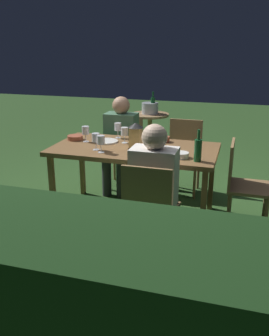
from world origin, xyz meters
name	(u,v)px	position (x,y,z in m)	size (l,w,h in m)	color
ground_plane	(135,214)	(0.00, 0.00, 0.00)	(16.00, 16.00, 0.00)	#2D5123
dining_table	(135,153)	(0.00, 0.00, 0.69)	(1.67, 0.88, 0.74)	brown
chair_head_near	(242,182)	(-1.08, 0.00, 0.49)	(0.40, 0.42, 0.87)	#937047
chair_side_right_a	(150,208)	(-0.37, 0.83, 0.49)	(0.42, 0.40, 0.87)	#937047
person_in_cream	(156,182)	(-0.37, 0.63, 0.64)	(0.38, 0.47, 1.15)	white
chair_side_left_b	(125,148)	(0.37, -0.83, 0.49)	(0.42, 0.40, 0.87)	#937047
person_in_green	(120,140)	(0.37, -0.63, 0.64)	(0.38, 0.47, 1.15)	#4C7A5B
chair_side_left_a	(184,153)	(-0.37, -0.83, 0.49)	(0.42, 0.40, 0.87)	#937047
lantern_centerpiece	(136,134)	(-0.02, 0.04, 0.89)	(0.15, 0.15, 0.27)	black
green_bottle_on_table	(198,150)	(-0.68, 0.29, 0.85)	(0.07, 0.07, 0.29)	#195128
wine_glass_a	(101,141)	(0.26, 0.27, 0.86)	(0.08, 0.08, 0.17)	silver
wine_glass_b	(124,132)	(0.15, -0.13, 0.86)	(0.08, 0.08, 0.17)	silver
wine_glass_c	(118,128)	(0.29, -0.32, 0.86)	(0.08, 0.08, 0.17)	silver
wine_glass_d	(96,138)	(0.34, 0.20, 0.86)	(0.08, 0.08, 0.17)	silver
wine_glass_e	(86,131)	(0.56, -0.06, 0.86)	(0.08, 0.08, 0.17)	silver
plate_a	(106,141)	(0.35, -0.12, 0.75)	(0.26, 0.26, 0.01)	silver
plate_b	(159,152)	(-0.28, 0.14, 0.75)	(0.21, 0.21, 0.01)	white
bowl_olives	(181,155)	(-0.51, 0.22, 0.77)	(0.14, 0.14, 0.05)	silver
bowl_bread	(164,139)	(-0.24, -0.30, 0.78)	(0.12, 0.12, 0.06)	#9E5138
bowl_salad	(75,137)	(0.71, -0.11, 0.77)	(0.17, 0.17, 0.05)	#9E5138
side_table	(150,128)	(0.39, -2.15, 0.46)	(0.59, 0.59, 0.69)	#9E7A51
ice_bucket	(150,107)	(0.38, -2.15, 0.78)	(0.26, 0.26, 0.34)	#B2B7BF
hedge_backdrop	(20,299)	(0.00, 2.12, 0.48)	(5.41, 0.72, 0.96)	#193816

